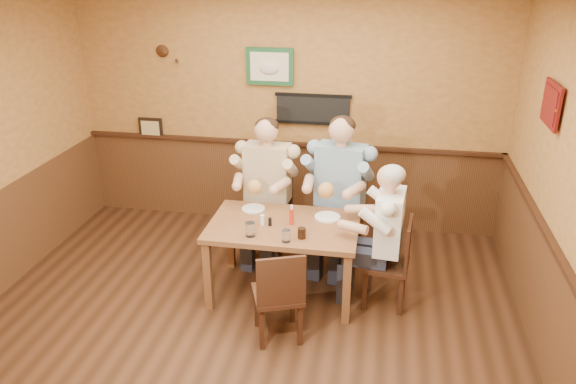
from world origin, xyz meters
name	(u,v)px	position (x,y,z in m)	size (l,w,h in m)	color
room	(251,153)	(0.13, 0.17, 1.69)	(5.02, 5.03, 2.81)	#331C0F
dining_table	(284,233)	(0.25, 0.88, 0.66)	(1.40, 0.90, 0.75)	brown
chair_back_left	(268,212)	(-0.06, 1.65, 0.49)	(0.45, 0.45, 0.98)	#3D2213
chair_back_right	(339,218)	(0.71, 1.60, 0.51)	(0.47, 0.47, 1.02)	#3D2213
chair_right_end	(386,262)	(1.23, 0.87, 0.44)	(0.41, 0.41, 0.88)	#3D2213
chair_near_side	(278,292)	(0.32, 0.20, 0.44)	(0.40, 0.40, 0.87)	#3D2213
diner_tan_shirt	(268,195)	(-0.06, 1.65, 0.70)	(0.64, 0.64, 1.39)	beige
diner_blue_polo	(340,199)	(0.71, 1.60, 0.73)	(0.67, 0.67, 1.45)	#799AB6
diner_white_elder	(388,244)	(1.23, 0.87, 0.63)	(0.58, 0.58, 1.26)	white
water_glass_left	(250,229)	(0.00, 0.58, 0.82)	(0.09, 0.09, 0.13)	silver
water_glass_mid	(286,236)	(0.34, 0.53, 0.81)	(0.07, 0.07, 0.11)	white
cola_tumbler	(302,233)	(0.46, 0.62, 0.80)	(0.07, 0.07, 0.10)	black
hot_sauce_bottle	(292,216)	(0.32, 0.89, 0.84)	(0.04, 0.04, 0.17)	red
salt_shaker	(262,220)	(0.06, 0.82, 0.80)	(0.04, 0.04, 0.10)	white
pepper_shaker	(270,222)	(0.13, 0.82, 0.79)	(0.03, 0.03, 0.08)	black
plate_far_left	(253,209)	(-0.11, 1.14, 0.76)	(0.23, 0.23, 0.02)	silver
plate_far_right	(328,217)	(0.64, 1.08, 0.76)	(0.25, 0.25, 0.02)	white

